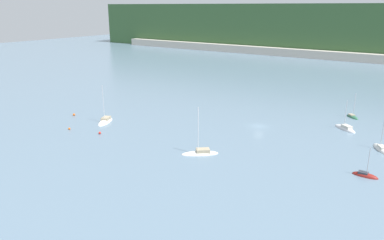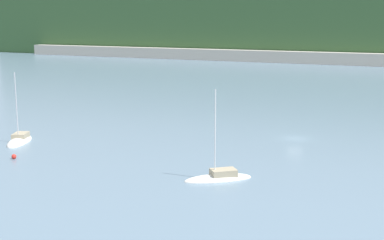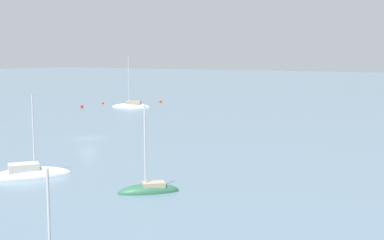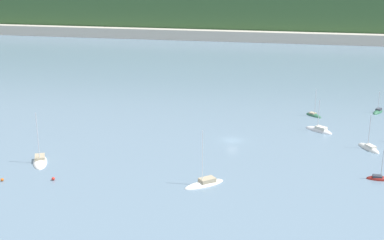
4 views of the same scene
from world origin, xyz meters
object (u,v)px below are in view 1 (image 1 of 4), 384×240
Objects in this scene: sailboat_3 at (365,176)px; mooring_buoy_0 at (74,115)px; sailboat_0 at (381,149)px; mooring_buoy_2 at (69,129)px; mooring_buoy_1 at (100,133)px; sailboat_6 at (352,117)px; sailboat_2 at (200,153)px; sailboat_5 at (105,122)px; sailboat_4 at (345,129)px.

sailboat_3 is 82.56m from mooring_buoy_0.
mooring_buoy_2 is (-72.43, -32.29, 0.21)m from sailboat_0.
mooring_buoy_1 is at bearing -20.34° from mooring_buoy_0.
sailboat_2 is at bearing -68.02° from sailboat_6.
sailboat_0 is 42.56m from sailboat_2.
mooring_buoy_1 is at bearing -34.45° from sailboat_2.
sailboat_0 is at bearing 90.76° from sailboat_3.
sailboat_2 is 39.50m from mooring_buoy_2.
sailboat_3 is 73.84m from mooring_buoy_2.
mooring_buoy_2 is at bearing -91.92° from sailboat_6.
sailboat_3 is 0.58× the size of sailboat_5.
sailboat_4 is 0.73× the size of sailboat_5.
sailboat_4 reaches higher than mooring_buoy_0.
sailboat_0 is 15.16× the size of mooring_buoy_2.
sailboat_2 is 43.88m from sailboat_4.
sailboat_0 reaches higher than sailboat_4.
sailboat_3 is at bearing 153.61° from sailboat_2.
sailboat_4 is 67.54m from sailboat_5.
mooring_buoy_0 reaches higher than mooring_buoy_2.
sailboat_2 is 17.50× the size of mooring_buoy_1.
mooring_buoy_1 is at bearing 14.12° from sailboat_5.
mooring_buoy_1 is at bearing 13.16° from mooring_buoy_2.
sailboat_4 is 14.81× the size of mooring_buoy_2.
sailboat_0 reaches higher than mooring_buoy_0.
sailboat_3 reaches higher than mooring_buoy_2.
mooring_buoy_2 is (-39.07, -5.85, 0.15)m from sailboat_2.
sailboat_0 is 1.09× the size of sailboat_6.
sailboat_3 is 0.79× the size of sailboat_4.
sailboat_0 is 13.45× the size of mooring_buoy_1.
sailboat_0 is 72.97m from sailboat_5.
sailboat_3 is 0.84× the size of sailboat_6.
sailboat_2 is at bearing 97.04° from sailboat_0.
sailboat_4 is 66.43m from mooring_buoy_1.
sailboat_5 is (-36.28, 4.63, -0.02)m from sailboat_2.
sailboat_3 is 10.34× the size of mooring_buoy_1.
sailboat_5 is at bearing -48.70° from sailboat_2.
sailboat_2 is (-33.36, -26.43, 0.06)m from sailboat_0.
sailboat_2 is 49.25m from mooring_buoy_0.
sailboat_2 reaches higher than sailboat_3.
mooring_buoy_1 is (19.67, -7.29, -0.03)m from mooring_buoy_0.
sailboat_2 is at bearing 95.52° from sailboat_4.
sailboat_5 is 1.45× the size of sailboat_6.
sailboat_0 is 69.62m from mooring_buoy_1.
sailboat_6 is 83.00m from mooring_buoy_2.
mooring_buoy_0 reaches higher than mooring_buoy_1.
sailboat_3 is 69.69m from sailboat_5.
mooring_buoy_0 is at bearing -45.71° from sailboat_2.
sailboat_2 reaches higher than sailboat_4.
sailboat_5 is (-69.56, -4.31, 0.06)m from sailboat_3.
sailboat_0 is at bearing 81.83° from sailboat_5.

